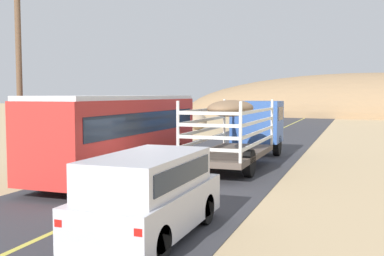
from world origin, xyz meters
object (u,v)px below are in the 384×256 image
at_px(suv_near, 149,192).
at_px(boulder_near_shoulder, 198,121).
at_px(car_far, 247,119).
at_px(power_pole_near, 19,71).
at_px(livestock_truck, 248,125).
at_px(bus, 121,132).
at_px(boulder_mid_field, 103,132).

height_order(suv_near, boulder_near_shoulder, suv_near).
bearing_deg(boulder_near_shoulder, car_far, -5.64).
distance_m(power_pole_near, boulder_near_shoulder, 25.15).
bearing_deg(power_pole_near, suv_near, -34.54).
distance_m(car_far, power_pole_near, 24.92).
bearing_deg(car_far, livestock_truck, -76.65).
bearing_deg(power_pole_near, car_far, 81.06).
distance_m(bus, boulder_near_shoulder, 24.46).
bearing_deg(boulder_near_shoulder, power_pole_near, -87.95).
xyz_separation_m(livestock_truck, boulder_near_shoulder, (-8.91, 18.08, -1.05)).
relative_size(livestock_truck, bus, 0.97).
xyz_separation_m(bus, power_pole_near, (-4.15, -0.98, 2.47)).
distance_m(suv_near, boulder_mid_field, 25.03).
distance_m(suv_near, livestock_truck, 12.83).
relative_size(car_far, boulder_near_shoulder, 2.43).
bearing_deg(bus, boulder_mid_field, 123.55).
xyz_separation_m(boulder_near_shoulder, boulder_mid_field, (-4.19, -9.99, -0.32)).
bearing_deg(suv_near, bus, 123.14).
bearing_deg(power_pole_near, boulder_near_shoulder, 92.05).
relative_size(bus, boulder_near_shoulder, 5.27).
bearing_deg(bus, power_pole_near, -166.78).
height_order(car_far, boulder_mid_field, car_far).
distance_m(suv_near, power_pole_near, 11.01).
height_order(livestock_truck, boulder_near_shoulder, livestock_truck).
relative_size(power_pole_near, boulder_mid_field, 6.80).
height_order(livestock_truck, bus, bus).
distance_m(bus, power_pole_near, 4.93).
distance_m(car_far, boulder_mid_field, 13.07).
relative_size(boulder_near_shoulder, boulder_mid_field, 1.64).
xyz_separation_m(bus, car_far, (-0.31, 23.45, -0.66)).
distance_m(suv_near, car_far, 30.79).
bearing_deg(bus, car_far, 90.76).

